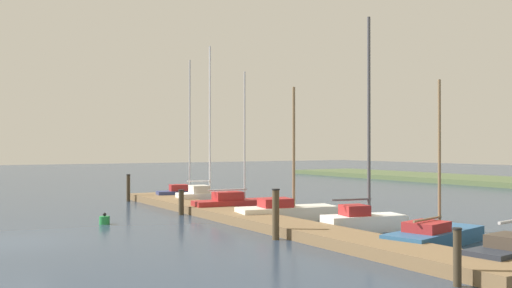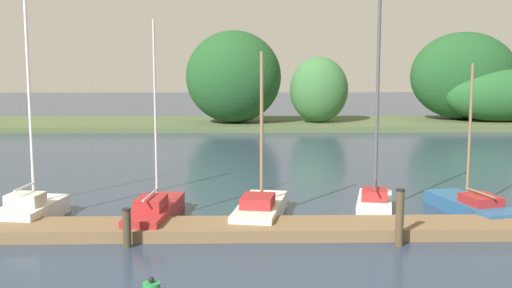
% 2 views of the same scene
% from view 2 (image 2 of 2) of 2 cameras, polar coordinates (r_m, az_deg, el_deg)
% --- Properties ---
extents(dock_pier, '(23.40, 1.80, 0.35)m').
position_cam_2_polar(dock_pier, '(19.35, 0.39, -7.43)').
color(dock_pier, brown).
rests_on(dock_pier, ground).
extents(far_shore, '(65.00, 8.00, 6.93)m').
position_cam_2_polar(far_shore, '(48.32, 11.58, 4.57)').
color(far_shore, '#4C5B38').
rests_on(far_shore, ground).
extents(sailboat_1, '(1.80, 3.21, 8.13)m').
position_cam_2_polar(sailboat_1, '(22.05, -18.98, -5.24)').
color(sailboat_1, white).
rests_on(sailboat_1, ground).
extents(sailboat_2, '(1.52, 4.50, 6.35)m').
position_cam_2_polar(sailboat_2, '(20.93, -8.76, -5.79)').
color(sailboat_2, maroon).
rests_on(sailboat_2, ground).
extents(sailboat_3, '(1.99, 4.44, 5.37)m').
position_cam_2_polar(sailboat_3, '(21.12, 0.41, -5.58)').
color(sailboat_3, silver).
rests_on(sailboat_3, ground).
extents(sailboat_4, '(1.69, 3.17, 7.51)m').
position_cam_2_polar(sailboat_4, '(22.11, 10.35, -4.79)').
color(sailboat_4, white).
rests_on(sailboat_4, ground).
extents(sailboat_5, '(2.21, 4.37, 4.98)m').
position_cam_2_polar(sailboat_5, '(22.94, 18.21, -5.06)').
color(sailboat_5, '#285684').
rests_on(sailboat_5, ground).
extents(mooring_piling_1, '(0.26, 0.26, 1.09)m').
position_cam_2_polar(mooring_piling_1, '(18.36, -11.23, -7.20)').
color(mooring_piling_1, '#3D3323').
rests_on(mooring_piling_1, ground).
extents(mooring_piling_2, '(0.26, 0.26, 1.61)m').
position_cam_2_polar(mooring_piling_2, '(18.51, 12.47, -6.29)').
color(mooring_piling_2, '#4C3D28').
rests_on(mooring_piling_2, ground).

